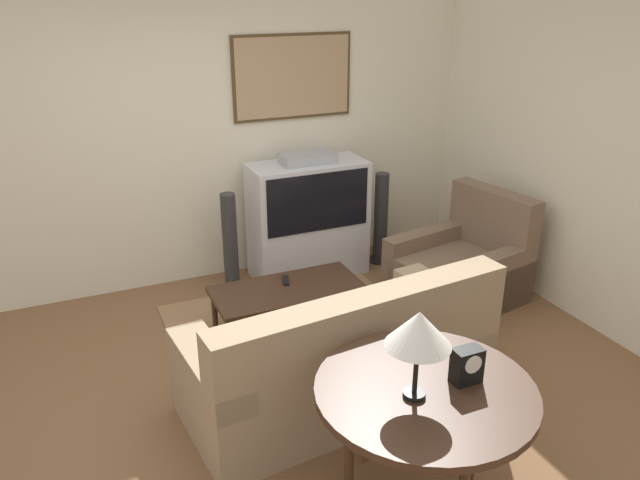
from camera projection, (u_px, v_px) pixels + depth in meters
ground_plane at (288, 398)px, 4.22m from camera, size 12.00×12.00×0.00m
wall_back at (199, 135)px, 5.50m from camera, size 12.00×0.10×2.70m
wall_right at (611, 162)px, 4.68m from camera, size 0.06×12.00×2.70m
area_rug at (297, 331)px, 5.02m from camera, size 1.92×1.70×0.01m
tv at (308, 218)px, 5.81m from camera, size 1.07×0.49×1.19m
couch at (342, 361)px, 4.05m from camera, size 2.07×1.07×0.92m
armchair at (462, 268)px, 5.47m from camera, size 1.14×1.04×0.93m
coffee_table at (288, 292)px, 4.87m from camera, size 1.17×0.56×0.40m
console_table at (425, 399)px, 3.07m from camera, size 1.10×1.10×0.77m
table_lamp at (419, 330)px, 2.84m from camera, size 0.31×0.31×0.46m
mantel_clock at (467, 365)px, 3.06m from camera, size 0.15×0.10×0.19m
remote at (286, 280)px, 4.95m from camera, size 0.09×0.17×0.02m
speaker_tower_left at (230, 245)px, 5.55m from camera, size 0.23×0.23×0.91m
speaker_tower_right at (381, 221)px, 6.13m from camera, size 0.23×0.23×0.91m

